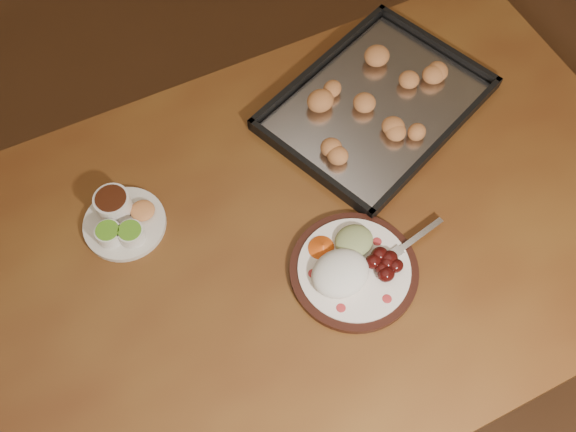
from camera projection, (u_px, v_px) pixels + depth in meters
ground at (199, 359)px, 1.88m from camera, size 4.00×4.00×0.00m
dining_table at (291, 261)px, 1.31m from camera, size 1.56×1.01×0.75m
dinner_plate at (352, 268)px, 1.18m from camera, size 0.32×0.24×0.06m
condiment_saucer at (121, 219)px, 1.23m from camera, size 0.16×0.16×0.05m
baking_tray at (376, 104)px, 1.37m from camera, size 0.53×0.45×0.05m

